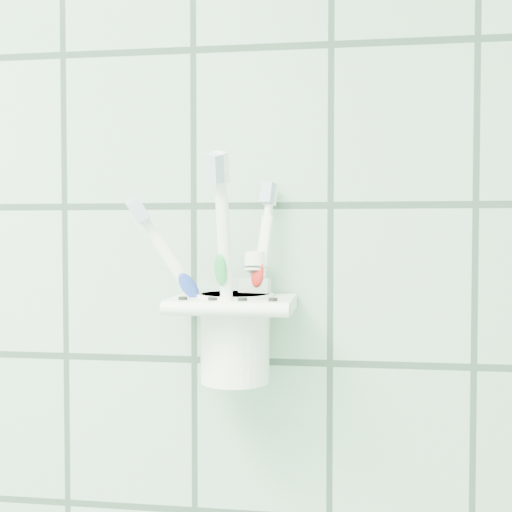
{
  "coord_description": "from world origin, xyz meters",
  "views": [
    {
      "loc": [
        0.75,
        0.52,
        1.39
      ],
      "look_at": [
        0.67,
        1.1,
        1.37
      ],
      "focal_mm": 45.0,
      "sensor_mm": 36.0,
      "label": 1
    }
  ],
  "objects_px": {
    "toothpaste_tube": "(252,303)",
    "cup": "(235,334)",
    "toothbrush_orange": "(230,262)",
    "toothbrush_pink": "(245,270)",
    "toothbrush_blue": "(247,275)",
    "holder_bracket": "(234,305)"
  },
  "relations": [
    {
      "from": "toothbrush_pink",
      "to": "toothbrush_blue",
      "type": "relative_size",
      "value": 1.0
    },
    {
      "from": "holder_bracket",
      "to": "toothbrush_blue",
      "type": "relative_size",
      "value": 0.61
    },
    {
      "from": "holder_bracket",
      "to": "toothbrush_pink",
      "type": "relative_size",
      "value": 0.61
    },
    {
      "from": "toothbrush_blue",
      "to": "toothpaste_tube",
      "type": "relative_size",
      "value": 1.57
    },
    {
      "from": "toothbrush_blue",
      "to": "toothbrush_orange",
      "type": "distance_m",
      "value": 0.02
    },
    {
      "from": "toothbrush_orange",
      "to": "toothpaste_tube",
      "type": "bearing_deg",
      "value": 62.48
    },
    {
      "from": "toothbrush_orange",
      "to": "cup",
      "type": "bearing_deg",
      "value": 105.79
    },
    {
      "from": "holder_bracket",
      "to": "cup",
      "type": "xyz_separation_m",
      "value": [
        0.0,
        0.0,
        -0.03
      ]
    },
    {
      "from": "holder_bracket",
      "to": "toothbrush_pink",
      "type": "xyz_separation_m",
      "value": [
        0.01,
        0.01,
        0.04
      ]
    },
    {
      "from": "cup",
      "to": "toothpaste_tube",
      "type": "xyz_separation_m",
      "value": [
        0.02,
        0.0,
        0.03
      ]
    },
    {
      "from": "cup",
      "to": "holder_bracket",
      "type": "bearing_deg",
      "value": -102.05
    },
    {
      "from": "toothbrush_pink",
      "to": "toothbrush_blue",
      "type": "xyz_separation_m",
      "value": [
        0.0,
        -0.01,
        -0.0
      ]
    },
    {
      "from": "toothbrush_orange",
      "to": "toothbrush_blue",
      "type": "bearing_deg",
      "value": 56.1
    },
    {
      "from": "holder_bracket",
      "to": "toothbrush_orange",
      "type": "relative_size",
      "value": 0.54
    },
    {
      "from": "cup",
      "to": "toothbrush_blue",
      "type": "height_order",
      "value": "toothbrush_blue"
    },
    {
      "from": "cup",
      "to": "toothbrush_orange",
      "type": "height_order",
      "value": "toothbrush_orange"
    },
    {
      "from": "toothbrush_orange",
      "to": "holder_bracket",
      "type": "bearing_deg",
      "value": 100.25
    },
    {
      "from": "cup",
      "to": "toothbrush_pink",
      "type": "distance_m",
      "value": 0.07
    },
    {
      "from": "toothbrush_pink",
      "to": "toothpaste_tube",
      "type": "distance_m",
      "value": 0.04
    },
    {
      "from": "cup",
      "to": "toothbrush_orange",
      "type": "xyz_separation_m",
      "value": [
        -0.0,
        -0.01,
        0.07
      ]
    },
    {
      "from": "holder_bracket",
      "to": "toothpaste_tube",
      "type": "xyz_separation_m",
      "value": [
        0.02,
        0.0,
        0.0
      ]
    },
    {
      "from": "toothpaste_tube",
      "to": "cup",
      "type": "bearing_deg",
      "value": -163.96
    }
  ]
}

